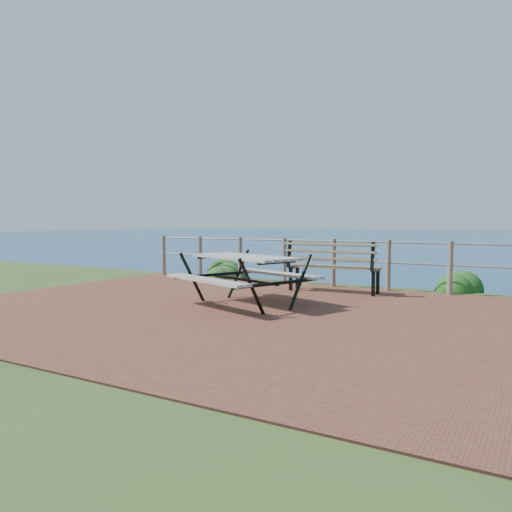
# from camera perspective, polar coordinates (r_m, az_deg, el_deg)

# --- Properties ---
(ground) EXTENTS (10.00, 7.00, 0.12)m
(ground) POSITION_cam_1_polar(r_m,az_deg,el_deg) (7.60, -0.56, -6.51)
(ground) COLOR brown
(ground) RESTS_ON ground
(safety_railing) EXTENTS (9.40, 0.10, 1.00)m
(safety_railing) POSITION_cam_1_polar(r_m,az_deg,el_deg) (10.52, 8.83, -0.47)
(safety_railing) COLOR #6B5B4C
(safety_railing) RESTS_ON ground
(picnic_table) EXTENTS (2.06, 1.58, 0.81)m
(picnic_table) POSITION_cam_1_polar(r_m,az_deg,el_deg) (8.09, -1.35, -2.17)
(picnic_table) COLOR gray
(picnic_table) RESTS_ON ground
(park_bench) EXTENTS (1.79, 0.52, 1.00)m
(park_bench) POSITION_cam_1_polar(r_m,az_deg,el_deg) (9.69, 8.85, -0.36)
(park_bench) COLOR brown
(park_bench) RESTS_ON ground
(shrub_lip_west) EXTENTS (0.87, 0.87, 0.65)m
(shrub_lip_west) POSITION_cam_1_polar(r_m,az_deg,el_deg) (12.16, -3.87, -2.55)
(shrub_lip_west) COLOR #224B1C
(shrub_lip_west) RESTS_ON ground
(shrub_lip_east) EXTENTS (0.80, 0.80, 0.55)m
(shrub_lip_east) POSITION_cam_1_polar(r_m,az_deg,el_deg) (10.70, 23.12, -3.76)
(shrub_lip_east) COLOR #194916
(shrub_lip_east) RESTS_ON ground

